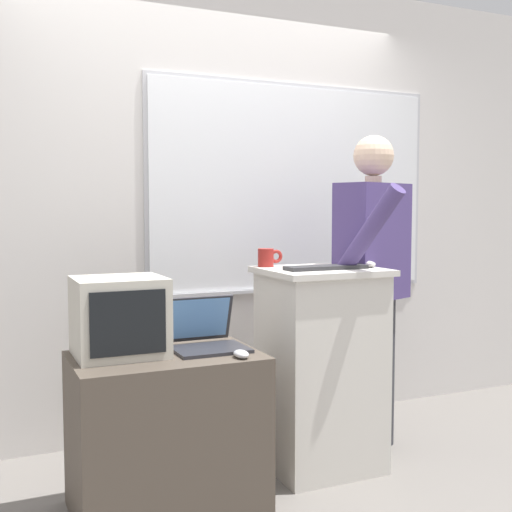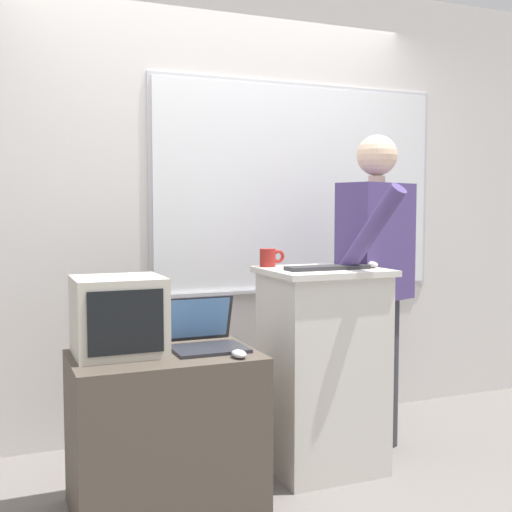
% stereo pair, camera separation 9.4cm
% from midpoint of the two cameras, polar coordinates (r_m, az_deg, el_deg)
% --- Properties ---
extents(ground_plane, '(30.00, 30.00, 0.00)m').
position_cam_midpoint_polar(ground_plane, '(3.08, 3.32, -21.67)').
color(ground_plane, slate).
extents(back_wall, '(6.40, 0.17, 2.74)m').
position_cam_midpoint_polar(back_wall, '(3.90, -4.58, 4.67)').
color(back_wall, silver).
rests_on(back_wall, ground_plane).
extents(lectern_podium, '(0.59, 0.52, 1.04)m').
position_cam_midpoint_polar(lectern_podium, '(3.37, 4.96, -9.88)').
color(lectern_podium, beige).
rests_on(lectern_podium, ground_plane).
extents(side_desk, '(0.82, 0.53, 0.70)m').
position_cam_midpoint_polar(side_desk, '(2.99, -8.87, -15.25)').
color(side_desk, '#4C4238').
rests_on(side_desk, ground_plane).
extents(person_presenter, '(0.61, 0.67, 1.74)m').
position_cam_midpoint_polar(person_presenter, '(3.57, 9.61, -1.10)').
color(person_presenter, '#333338').
rests_on(person_presenter, ground_plane).
extents(laptop, '(0.33, 0.32, 0.23)m').
position_cam_midpoint_polar(laptop, '(2.99, -5.48, -7.00)').
color(laptop, '#28282D').
rests_on(laptop, side_desk).
extents(wireless_keyboard, '(0.43, 0.12, 0.02)m').
position_cam_midpoint_polar(wireless_keyboard, '(3.22, 5.42, -1.02)').
color(wireless_keyboard, '#2D2D30').
rests_on(wireless_keyboard, lectern_podium).
extents(computer_mouse_by_laptop, '(0.06, 0.10, 0.03)m').
position_cam_midpoint_polar(computer_mouse_by_laptop, '(2.79, -2.30, -8.70)').
color(computer_mouse_by_laptop, '#BCBCC1').
rests_on(computer_mouse_by_laptop, side_desk).
extents(computer_mouse_by_keyboard, '(0.06, 0.10, 0.03)m').
position_cam_midpoint_polar(computer_mouse_by_keyboard, '(3.36, 9.18, -0.71)').
color(computer_mouse_by_keyboard, silver).
rests_on(computer_mouse_by_keyboard, lectern_podium).
extents(crt_monitor, '(0.38, 0.36, 0.34)m').
position_cam_midpoint_polar(crt_monitor, '(2.88, -12.97, -5.27)').
color(crt_monitor, '#BCB7A8').
rests_on(crt_monitor, side_desk).
extents(coffee_mug, '(0.14, 0.08, 0.10)m').
position_cam_midpoint_polar(coffee_mug, '(3.36, 0.19, -0.14)').
color(coffee_mug, maroon).
rests_on(coffee_mug, lectern_podium).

